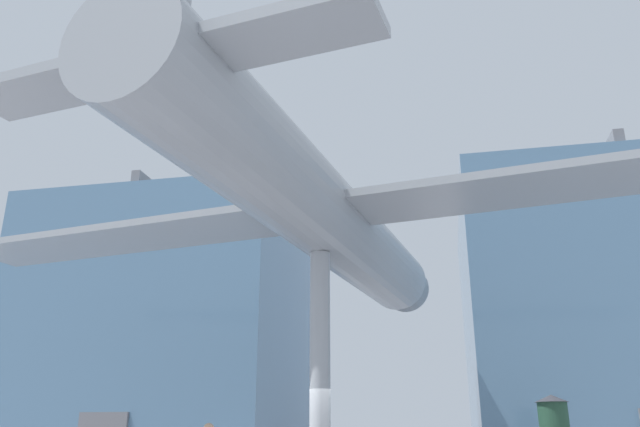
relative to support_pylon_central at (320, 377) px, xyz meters
The scene contains 4 objects.
glass_pavilion_left 16.11m from the support_pylon_central, 124.26° to the left, with size 10.72×12.39×11.46m.
glass_pavilion_right 16.11m from the support_pylon_central, 55.74° to the left, with size 10.72×12.39×11.46m.
support_pylon_central is the anchor object (origin of this frame).
suspended_airplane 3.74m from the support_pylon_central, 80.71° to the left, with size 20.60×16.42×3.09m.
Camera 1 is at (2.74, -13.49, 1.60)m, focal length 35.00 mm.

